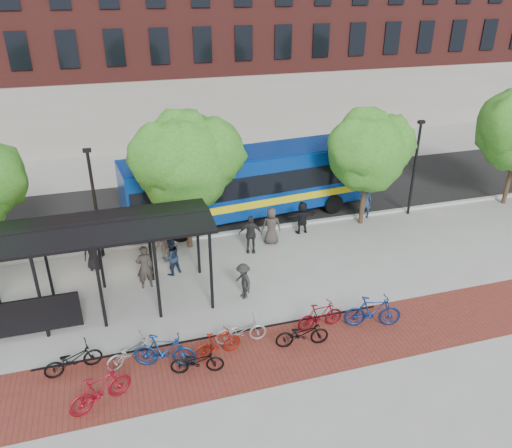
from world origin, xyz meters
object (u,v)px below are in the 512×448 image
object	(u,v)px
pedestrian_1	(145,267)
pedestrian_2	(171,257)
bike_0	(73,359)
pedestrian_4	(250,234)
pedestrian_3	(166,245)
tree_c	(369,148)
bike_11	(373,311)
pedestrian_5	(302,217)
bus	(251,180)
bike_4	(197,361)
bike_1	(100,390)
tree_b	(186,157)
bus_shelter	(62,242)
lamp_post_left	(95,201)
pedestrian_0	(93,252)
bike_2	(131,351)
bike_5	(217,344)
lamp_post_right	(415,166)
bike_6	(241,331)
bike_8	(302,334)
bike_3	(165,351)
pedestrian_9	(243,281)
pedestrian_6	(271,226)
pedestrian_7	(365,202)
bike_9	(320,316)

from	to	relation	value
pedestrian_1	pedestrian_2	bearing A→B (deg)	-153.83
bike_0	pedestrian_4	distance (m)	9.72
pedestrian_3	tree_c	bearing A→B (deg)	5.00
bike_11	pedestrian_4	bearing A→B (deg)	37.38
pedestrian_2	pedestrian_5	size ratio (longest dim) A/B	1.01
bus	bike_4	size ratio (longest dim) A/B	7.79
bike_1	pedestrian_2	distance (m)	7.47
tree_b	bus_shelter	bearing A→B (deg)	-143.79
bike_4	tree_c	bearing A→B (deg)	-39.79
bike_1	pedestrian_2	xyz separation A→B (m)	(3.05, 6.81, 0.25)
pedestrian_4	bike_0	bearing A→B (deg)	-127.87
pedestrian_1	pedestrian_3	world-z (taller)	pedestrian_1
tree_b	lamp_post_left	distance (m)	4.45
pedestrian_0	pedestrian_4	xyz separation A→B (m)	(6.99, -0.52, 0.12)
bike_2	pedestrian_5	size ratio (longest dim) A/B	1.06
bike_5	bike_11	bearing A→B (deg)	-101.14
lamp_post_right	lamp_post_left	bearing A→B (deg)	180.00
tree_b	bike_5	xyz separation A→B (m)	(-0.50, -7.93, -3.95)
bike_0	bike_6	world-z (taller)	bike_0
lamp_post_right	bike_8	world-z (taller)	lamp_post_right
bike_2	pedestrian_4	world-z (taller)	pedestrian_4
tree_c	bike_3	size ratio (longest dim) A/B	2.85
pedestrian_0	pedestrian_5	world-z (taller)	pedestrian_5
pedestrian_9	bike_3	bearing A→B (deg)	-63.10
bus_shelter	bike_1	xyz separation A→B (m)	(0.93, -5.24, -2.41)
pedestrian_9	bike_5	bearing A→B (deg)	-43.89
pedestrian_5	lamp_post_left	bearing A→B (deg)	-5.11
bike_5	bus	bearing A→B (deg)	-32.84
bike_0	pedestrian_3	size ratio (longest dim) A/B	1.09
bike_5	bike_8	distance (m)	2.94
bus_shelter	pedestrian_9	world-z (taller)	bus_shelter
bike_2	pedestrian_1	world-z (taller)	pedestrian_1
pedestrian_5	bike_11	bearing A→B (deg)	85.62
pedestrian_6	pedestrian_9	distance (m)	4.73
lamp_post_right	bike_3	size ratio (longest dim) A/B	2.47
lamp_post_right	pedestrian_2	xyz separation A→B (m)	(-13.15, -2.51, -1.90)
lamp_post_right	bike_3	world-z (taller)	lamp_post_right
lamp_post_right	bike_1	bearing A→B (deg)	-150.10
pedestrian_1	pedestrian_5	xyz separation A→B (m)	(7.95, 2.78, -0.13)
bike_4	pedestrian_9	bearing A→B (deg)	-24.11
pedestrian_7	bike_2	bearing A→B (deg)	40.28
bike_5	pedestrian_4	world-z (taller)	pedestrian_4
bike_5	bike_11	world-z (taller)	bike_11
bike_2	pedestrian_2	distance (m)	5.58
bike_1	bike_9	bearing A→B (deg)	-103.17
tree_b	bike_1	size ratio (longest dim) A/B	3.29
bike_2	pedestrian_2	xyz separation A→B (m)	(2.06, 5.17, 0.38)
bike_5	pedestrian_7	xyz separation A→B (m)	(9.85, 8.38, 0.44)
pedestrian_4	bike_11	bearing A→B (deg)	-53.09
pedestrian_4	pedestrian_9	bearing A→B (deg)	-96.06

